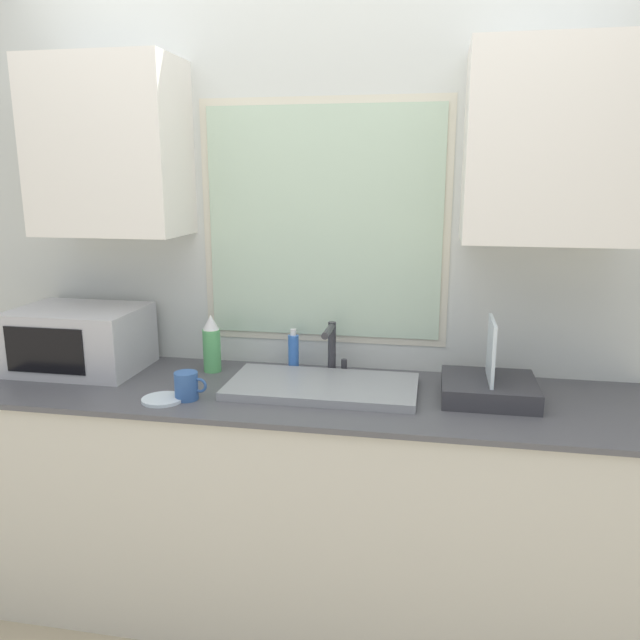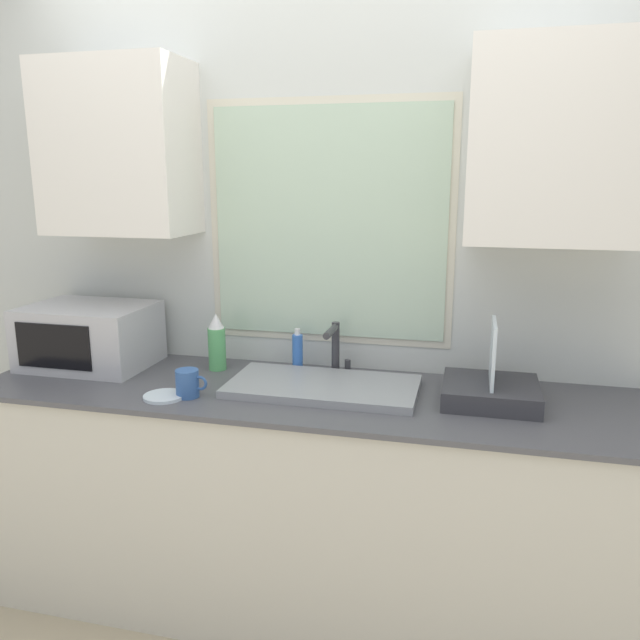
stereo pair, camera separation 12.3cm
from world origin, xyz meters
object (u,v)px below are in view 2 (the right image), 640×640
Objects in this scene: spray_bottle at (217,343)px; mug_near_sink at (188,383)px; soap_bottle at (298,352)px; faucet at (335,344)px; microwave at (90,336)px; dish_rack at (490,390)px.

spray_bottle is 0.34m from mug_near_sink.
mug_near_sink is at bearing -127.39° from soap_bottle.
soap_bottle is (-0.16, 0.02, -0.05)m from faucet.
microwave is 1.52× the size of dish_rack.
mug_near_sink is (-0.30, -0.39, -0.03)m from soap_bottle.
soap_bottle is at bearing 166.18° from dish_rack.
faucet is at bearing 4.39° from spray_bottle.
faucet is 0.42× the size of microwave.
spray_bottle is (-0.49, -0.04, -0.02)m from faucet.
soap_bottle is at bearing 52.61° from mug_near_sink.
soap_bottle reaches higher than mug_near_sink.
dish_rack is 1.40× the size of spray_bottle.
dish_rack reaches higher than faucet.
mug_near_sink is at bearing -141.41° from faucet.
dish_rack is at bearing 10.99° from mug_near_sink.
mug_near_sink is at bearing -85.51° from spray_bottle.
spray_bottle is 1.33× the size of soap_bottle.
mug_near_sink is at bearing -24.78° from microwave.
mug_near_sink is (-0.46, -0.37, -0.08)m from faucet.
faucet is 0.90× the size of spray_bottle.
soap_bottle is at bearing 171.80° from faucet.
dish_rack is 1.87× the size of soap_bottle.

